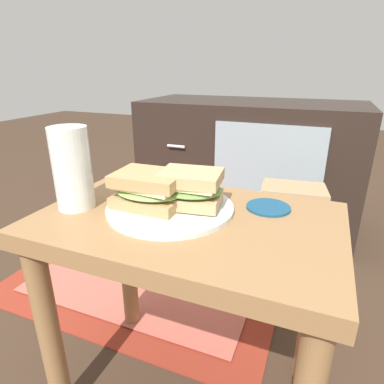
# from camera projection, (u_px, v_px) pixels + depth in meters

# --- Properties ---
(side_table) EXTENTS (0.56, 0.36, 0.46)m
(side_table) POSITION_uv_depth(u_px,v_px,m) (188.00, 258.00, 0.64)
(side_table) COLOR olive
(side_table) RESTS_ON ground
(tv_cabinet) EXTENTS (0.96, 0.46, 0.58)m
(tv_cabinet) POSITION_uv_depth(u_px,v_px,m) (248.00, 165.00, 1.52)
(tv_cabinet) COLOR black
(tv_cabinet) RESTS_ON ground
(area_rug) EXTENTS (0.94, 0.87, 0.01)m
(area_rug) POSITION_uv_depth(u_px,v_px,m) (161.00, 261.00, 1.28)
(area_rug) COLOR maroon
(area_rug) RESTS_ON ground
(plate) EXTENTS (0.25, 0.25, 0.01)m
(plate) POSITION_uv_depth(u_px,v_px,m) (170.00, 208.00, 0.63)
(plate) COLOR silver
(plate) RESTS_ON side_table
(sandwich_front) EXTENTS (0.14, 0.11, 0.07)m
(sandwich_front) POSITION_uv_depth(u_px,v_px,m) (149.00, 190.00, 0.62)
(sandwich_front) COLOR tan
(sandwich_front) RESTS_ON plate
(sandwich_back) EXTENTS (0.14, 0.11, 0.07)m
(sandwich_back) POSITION_uv_depth(u_px,v_px,m) (191.00, 188.00, 0.62)
(sandwich_back) COLOR tan
(sandwich_back) RESTS_ON plate
(beer_glass) EXTENTS (0.07, 0.07, 0.16)m
(beer_glass) POSITION_uv_depth(u_px,v_px,m) (72.00, 170.00, 0.62)
(beer_glass) COLOR silver
(beer_glass) RESTS_ON side_table
(coaster) EXTENTS (0.09, 0.09, 0.01)m
(coaster) POSITION_uv_depth(u_px,v_px,m) (268.00, 207.00, 0.64)
(coaster) COLOR navy
(coaster) RESTS_ON side_table
(paper_bag) EXTENTS (0.21, 0.20, 0.40)m
(paper_bag) POSITION_uv_depth(u_px,v_px,m) (287.00, 246.00, 1.02)
(paper_bag) COLOR tan
(paper_bag) RESTS_ON ground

